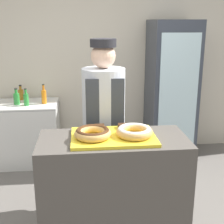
{
  "coord_description": "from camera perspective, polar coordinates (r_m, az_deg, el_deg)",
  "views": [
    {
      "loc": [
        -0.23,
        -2.21,
        1.82
      ],
      "look_at": [
        0.0,
        0.1,
        1.14
      ],
      "focal_mm": 50.0,
      "sensor_mm": 36.0,
      "label": 1
    }
  ],
  "objects": [
    {
      "name": "wall_back",
      "position": [
        4.37,
        -2.71,
        10.09
      ],
      "size": [
        8.0,
        0.06,
        2.7
      ],
      "color": "beige",
      "rests_on": "ground_plane"
    },
    {
      "name": "display_counter",
      "position": [
        2.59,
        0.23,
        -14.81
      ],
      "size": [
        1.14,
        0.53,
        0.96
      ],
      "color": "#4C4742",
      "rests_on": "ground_plane"
    },
    {
      "name": "serving_tray",
      "position": [
        2.37,
        0.24,
        -4.57
      ],
      "size": [
        0.64,
        0.44,
        0.02
      ],
      "color": "yellow",
      "rests_on": "display_counter"
    },
    {
      "name": "donut_chocolate_glaze",
      "position": [
        2.32,
        -3.55,
        -3.79
      ],
      "size": [
        0.28,
        0.28,
        0.07
      ],
      "color": "tan",
      "rests_on": "serving_tray"
    },
    {
      "name": "donut_light_glaze",
      "position": [
        2.35,
        4.13,
        -3.52
      ],
      "size": [
        0.28,
        0.28,
        0.07
      ],
      "color": "tan",
      "rests_on": "serving_tray"
    },
    {
      "name": "brownie_back_left",
      "position": [
        2.51,
        -2.31,
        -2.74
      ],
      "size": [
        0.08,
        0.08,
        0.03
      ],
      "color": "#382111",
      "rests_on": "serving_tray"
    },
    {
      "name": "brownie_back_right",
      "position": [
        2.53,
        2.02,
        -2.6
      ],
      "size": [
        0.08,
        0.08,
        0.03
      ],
      "color": "#382111",
      "rests_on": "serving_tray"
    },
    {
      "name": "baker_person",
      "position": [
        2.91,
        -1.5,
        -2.58
      ],
      "size": [
        0.39,
        0.39,
        1.67
      ],
      "color": "#4C4C51",
      "rests_on": "ground_plane"
    },
    {
      "name": "beverage_fridge",
      "position": [
        4.23,
        10.71,
        3.71
      ],
      "size": [
        0.59,
        0.65,
        1.84
      ],
      "color": "#333842",
      "rests_on": "ground_plane"
    },
    {
      "name": "chest_freezer",
      "position": [
        4.27,
        -15.59,
        -3.66
      ],
      "size": [
        0.87,
        0.61,
        0.8
      ],
      "color": "silver",
      "rests_on": "ground_plane"
    },
    {
      "name": "bottle_green",
      "position": [
        4.03,
        -15.43,
        2.32
      ],
      "size": [
        0.06,
        0.06,
        0.22
      ],
      "color": "#2D8C38",
      "rests_on": "chest_freezer"
    },
    {
      "name": "bottle_amber",
      "position": [
        4.35,
        -16.33,
        3.17
      ],
      "size": [
        0.07,
        0.07,
        0.2
      ],
      "color": "#99661E",
      "rests_on": "chest_freezer"
    },
    {
      "name": "bottle_green_b",
      "position": [
        4.12,
        -17.06,
        2.42
      ],
      "size": [
        0.07,
        0.07,
        0.21
      ],
      "color": "#2D8C38",
      "rests_on": "chest_freezer"
    },
    {
      "name": "bottle_orange",
      "position": [
        4.07,
        -12.34,
        2.86
      ],
      "size": [
        0.06,
        0.06,
        0.25
      ],
      "color": "orange",
      "rests_on": "chest_freezer"
    }
  ]
}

